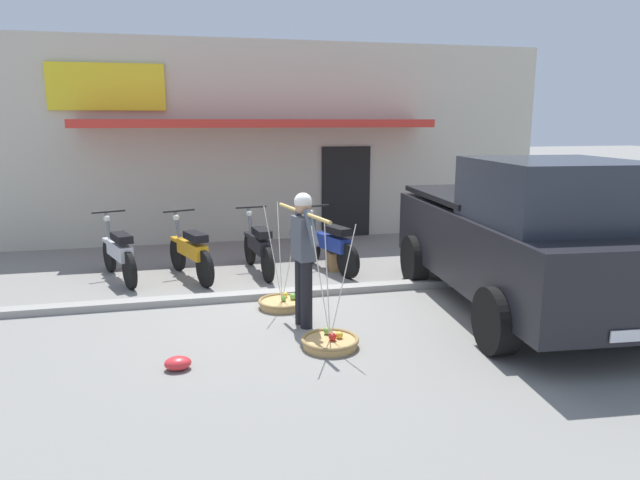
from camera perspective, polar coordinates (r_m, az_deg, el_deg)
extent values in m
plane|color=gray|center=(7.90, -1.18, -7.02)|extent=(90.00, 90.00, 0.00)
cube|color=gray|center=(8.54, -2.19, -5.23)|extent=(20.00, 0.24, 0.10)
cylinder|color=black|center=(7.29, -1.92, -5.10)|extent=(0.15, 0.15, 0.86)
cylinder|color=black|center=(7.13, -1.37, -5.49)|extent=(0.15, 0.15, 0.86)
cube|color=#474C56|center=(7.03, -1.68, 0.16)|extent=(0.26, 0.37, 0.54)
sphere|color=tan|center=(6.96, -1.70, 3.43)|extent=(0.21, 0.21, 0.21)
sphere|color=silver|center=(6.96, -1.70, 3.84)|extent=(0.22, 0.22, 0.22)
cylinder|color=#474C56|center=(7.22, -2.42, 1.83)|extent=(0.15, 0.35, 0.43)
cylinder|color=#474C56|center=(6.79, -0.91, 1.20)|extent=(0.15, 0.35, 0.43)
cylinder|color=tan|center=(6.98, -1.69, 2.74)|extent=(0.34, 1.55, 0.04)
cylinder|color=tan|center=(8.02, -3.79, -6.42)|extent=(0.62, 0.62, 0.09)
torus|color=olive|center=(8.00, -3.80, -6.08)|extent=(0.67, 0.67, 0.05)
sphere|color=yellow|center=(8.16, -3.52, -5.46)|extent=(0.08, 0.08, 0.08)
sphere|color=#74B344|center=(7.99, -3.66, -5.85)|extent=(0.08, 0.08, 0.08)
sphere|color=#77B846|center=(8.05, -2.70, -5.64)|extent=(0.09, 0.09, 0.09)
cylinder|color=silver|center=(7.96, -4.04, -1.14)|extent=(0.01, 0.30, 1.36)
cylinder|color=silver|center=(7.74, -4.68, -1.53)|extent=(0.26, 0.16, 1.36)
cylinder|color=silver|center=(7.78, -2.88, -1.44)|extent=(0.26, 0.16, 1.36)
cylinder|color=tan|center=(6.66, 1.01, -10.27)|extent=(0.62, 0.62, 0.09)
torus|color=olive|center=(6.64, 1.01, -9.87)|extent=(0.67, 0.67, 0.05)
sphere|color=yellow|center=(6.67, 1.95, -9.44)|extent=(0.08, 0.08, 0.08)
sphere|color=#659C3B|center=(6.79, 0.73, -9.03)|extent=(0.09, 0.09, 0.09)
sphere|color=red|center=(6.60, 1.26, -9.62)|extent=(0.09, 0.09, 0.09)
cylinder|color=silver|center=(6.56, 0.72, -3.93)|extent=(0.01, 0.30, 1.36)
cylinder|color=silver|center=(6.33, 0.10, -4.51)|extent=(0.26, 0.16, 1.36)
cylinder|color=silver|center=(6.39, 2.27, -4.37)|extent=(0.26, 0.16, 1.36)
cylinder|color=black|center=(10.46, -20.25, -1.43)|extent=(0.27, 0.57, 0.58)
cylinder|color=black|center=(9.28, -18.45, -2.91)|extent=(0.27, 0.57, 0.58)
cube|color=silver|center=(10.40, -20.35, -0.03)|extent=(0.23, 0.31, 0.06)
cube|color=silver|center=(9.72, -19.35, -0.99)|extent=(0.50, 0.91, 0.24)
cube|color=black|center=(9.50, -19.17, 0.22)|extent=(0.40, 0.60, 0.12)
cylinder|color=slate|center=(10.28, -20.27, 0.58)|extent=(0.16, 0.30, 0.76)
cylinder|color=black|center=(10.14, -20.32, 2.67)|extent=(0.52, 0.22, 0.04)
sphere|color=silver|center=(10.32, -20.47, 2.02)|extent=(0.11, 0.11, 0.11)
cylinder|color=black|center=(10.21, -14.00, -1.35)|extent=(0.27, 0.57, 0.58)
cylinder|color=black|center=(9.08, -11.40, -2.85)|extent=(0.27, 0.57, 0.58)
cube|color=orange|center=(10.15, -14.07, 0.09)|extent=(0.23, 0.31, 0.06)
cube|color=orange|center=(9.50, -12.62, -0.89)|extent=(0.49, 0.91, 0.24)
cube|color=black|center=(9.28, -12.30, 0.35)|extent=(0.40, 0.60, 0.12)
cylinder|color=slate|center=(10.04, -13.92, 0.71)|extent=(0.16, 0.30, 0.76)
cylinder|color=black|center=(9.90, -13.88, 2.85)|extent=(0.52, 0.22, 0.04)
sphere|color=silver|center=(10.07, -14.14, 2.18)|extent=(0.11, 0.11, 0.11)
cylinder|color=black|center=(10.40, -7.01, -0.84)|extent=(0.15, 0.59, 0.58)
cylinder|color=black|center=(9.23, -5.25, -2.42)|extent=(0.15, 0.59, 0.58)
cube|color=black|center=(10.35, -7.05, 0.57)|extent=(0.17, 0.29, 0.06)
cube|color=black|center=(9.67, -6.07, -0.44)|extent=(0.30, 0.92, 0.24)
cube|color=black|center=(9.45, -5.83, 0.76)|extent=(0.28, 0.58, 0.12)
cylinder|color=slate|center=(10.23, -6.94, 1.18)|extent=(0.09, 0.30, 0.76)
cylinder|color=black|center=(10.09, -6.89, 3.28)|extent=(0.54, 0.10, 0.04)
sphere|color=silver|center=(10.27, -7.07, 2.63)|extent=(0.11, 0.11, 0.11)
cylinder|color=black|center=(10.44, -0.95, -0.71)|extent=(0.25, 0.58, 0.58)
cylinder|color=black|center=(9.41, 2.81, -2.11)|extent=(0.25, 0.58, 0.58)
cube|color=navy|center=(10.38, -0.96, 0.70)|extent=(0.22, 0.31, 0.06)
cube|color=navy|center=(9.79, 1.14, -0.23)|extent=(0.46, 0.92, 0.24)
cube|color=black|center=(9.59, 1.71, 0.98)|extent=(0.38, 0.60, 0.12)
cylinder|color=slate|center=(10.27, -0.68, 1.31)|extent=(0.15, 0.30, 0.76)
cylinder|color=black|center=(10.14, -0.46, 3.41)|extent=(0.53, 0.19, 0.04)
sphere|color=silver|center=(10.30, -0.91, 2.75)|extent=(0.11, 0.11, 0.11)
cube|color=black|center=(8.22, 18.98, -0.71)|extent=(2.30, 4.85, 0.96)
cube|color=#282D38|center=(7.38, 22.34, 4.47)|extent=(1.90, 2.02, 0.76)
cube|color=black|center=(9.06, 16.17, 4.30)|extent=(2.00, 2.50, 0.08)
cylinder|color=black|center=(6.68, 17.14, -7.69)|extent=(0.32, 0.78, 0.76)
cylinder|color=black|center=(10.02, 19.83, -1.42)|extent=(0.32, 0.78, 0.76)
cylinder|color=black|center=(9.27, 9.43, -1.89)|extent=(0.32, 0.78, 0.76)
cube|color=silver|center=(6.39, 28.58, -8.38)|extent=(0.44, 0.05, 0.12)
cube|color=beige|center=(14.79, -7.52, 9.94)|extent=(13.00, 5.00, 4.20)
cube|color=red|center=(11.81, -6.00, 11.49)|extent=(7.15, 1.00, 0.16)
cube|color=yellow|center=(12.25, -20.50, 14.11)|extent=(2.20, 0.08, 0.90)
cube|color=black|center=(12.77, 2.59, 4.81)|extent=(1.10, 0.06, 2.00)
ellipsoid|color=red|center=(6.27, -13.99, -11.83)|extent=(0.28, 0.22, 0.14)
cube|color=olive|center=(9.98, 2.04, -2.06)|extent=(0.44, 0.36, 0.32)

